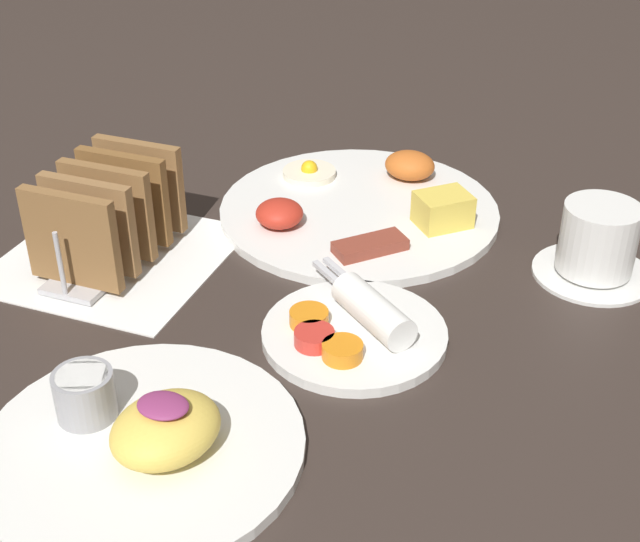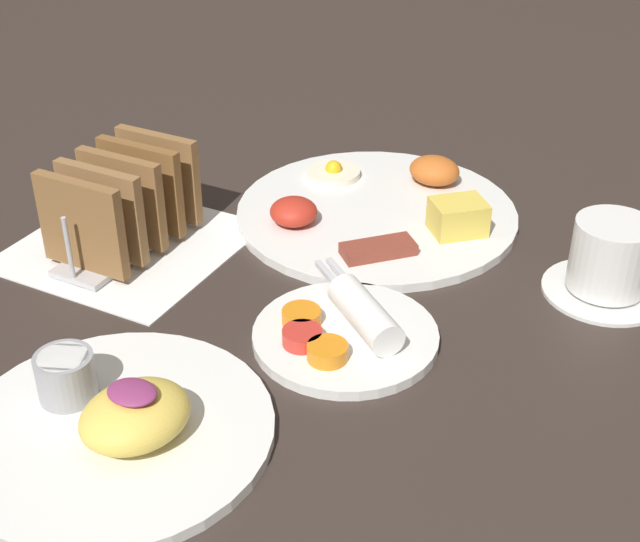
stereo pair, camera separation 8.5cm
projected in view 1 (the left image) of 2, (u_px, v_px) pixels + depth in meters
ground_plane at (238, 305)px, 0.86m from camera, size 3.00×3.00×0.00m
napkin_flat at (114, 257)px, 0.93m from camera, size 0.22×0.22×0.00m
plate_breakfast at (362, 207)px, 1.01m from camera, size 0.32×0.32×0.05m
plate_condiments at (355, 328)px, 0.81m from camera, size 0.17×0.17×0.04m
plate_foreground at (143, 436)px, 0.68m from camera, size 0.25×0.25×0.06m
toast_rack at (108, 214)px, 0.90m from camera, size 0.10×0.18×0.10m
coffee_cup at (597, 244)px, 0.88m from camera, size 0.12×0.12×0.08m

